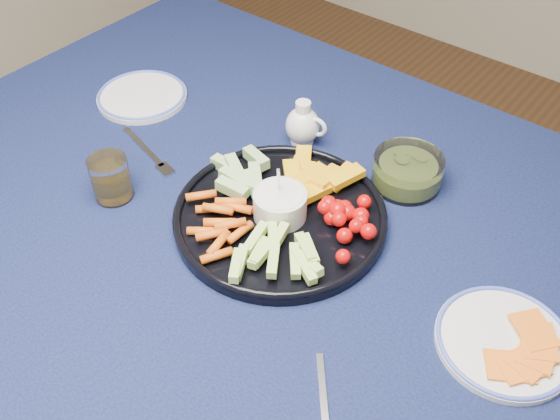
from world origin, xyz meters
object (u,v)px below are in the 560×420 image
Objects in this scene: cheese_plate at (504,340)px; side_plate_extra at (142,96)px; creamer_pitcher at (303,125)px; juice_tumbler at (111,180)px; crudite_platter at (279,212)px; pickle_bowl at (407,172)px; dining_table at (317,282)px.

cheese_plate is 0.84m from side_plate_extra.
juice_tumbler is at bearing -116.89° from creamer_pitcher.
juice_tumbler reaches higher than cheese_plate.
pickle_bowl is (0.12, 0.21, 0.01)m from crudite_platter.
creamer_pitcher is 0.22m from pickle_bowl.
creamer_pitcher is 0.36m from side_plate_extra.
side_plate_extra is (-0.84, 0.10, -0.00)m from cheese_plate.
creamer_pitcher is (-0.10, 0.20, 0.02)m from crudite_platter.
crudite_platter is at bearing -179.16° from cheese_plate.
pickle_bowl is (0.21, 0.02, -0.01)m from creamer_pitcher.
pickle_bowl is (0.03, 0.22, 0.11)m from dining_table.
cheese_plate is (0.31, 0.01, 0.10)m from dining_table.
pickle_bowl is 0.65× the size of cheese_plate.
creamer_pitcher is 0.36m from juice_tumbler.
crudite_platter is 0.46m from side_plate_extra.
dining_table is 0.14m from crudite_platter.
juice_tumbler reaches higher than pickle_bowl.
crudite_platter is 0.24m from pickle_bowl.
pickle_bowl is at bearing 61.48° from crudite_platter.
creamer_pitcher is 1.13× the size of juice_tumbler.
crudite_platter reaches higher than creamer_pitcher.
juice_tumbler is (-0.38, -0.34, 0.01)m from pickle_bowl.
crudite_platter is 1.91× the size of side_plate_extra.
cheese_plate is (0.39, 0.01, -0.01)m from crudite_platter.
dining_table is 4.72× the size of crudite_platter.
dining_table is 0.55m from side_plate_extra.
juice_tumbler is at bearing -137.87° from pickle_bowl.
cheese_plate is 1.02× the size of side_plate_extra.
side_plate_extra is at bearing 167.10° from crudite_platter.
pickle_bowl is at bearing 4.97° from creamer_pitcher.
dining_table is 0.30m from creamer_pitcher.
cheese_plate is at bearing 0.84° from crudite_platter.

